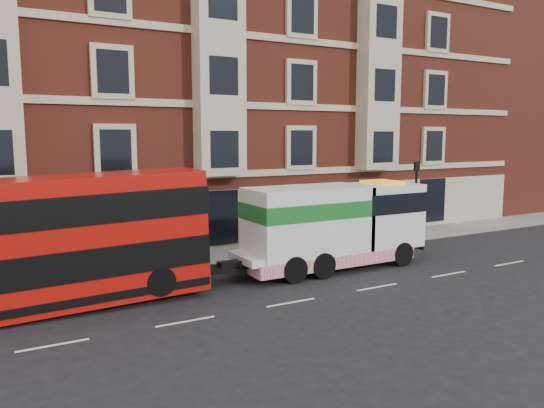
% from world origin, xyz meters
% --- Properties ---
extents(ground, '(120.00, 120.00, 0.00)m').
position_xyz_m(ground, '(0.00, 0.00, 0.00)').
color(ground, black).
rests_on(ground, ground).
extents(sidewalk, '(90.00, 3.00, 0.15)m').
position_xyz_m(sidewalk, '(0.00, 7.50, 0.07)').
color(sidewalk, slate).
rests_on(sidewalk, ground).
extents(victorian_terrace, '(45.00, 12.00, 20.40)m').
position_xyz_m(victorian_terrace, '(0.50, 15.00, 10.07)').
color(victorian_terrace, maroon).
rests_on(victorian_terrace, ground).
extents(filler_east, '(18.00, 10.00, 19.00)m').
position_xyz_m(filler_east, '(32.00, 14.00, 9.43)').
color(filler_east, maroon).
rests_on(filler_east, ground).
extents(lamp_post_west, '(0.35, 0.15, 4.35)m').
position_xyz_m(lamp_post_west, '(-6.00, 6.20, 2.68)').
color(lamp_post_west, black).
rests_on(lamp_post_west, sidewalk).
extents(lamp_post_east, '(0.35, 0.15, 4.35)m').
position_xyz_m(lamp_post_east, '(12.00, 6.20, 2.68)').
color(lamp_post_east, black).
rests_on(lamp_post_east, sidewalk).
extents(double_decker_bus, '(11.31, 2.60, 4.58)m').
position_xyz_m(double_decker_bus, '(-7.94, 3.30, 2.43)').
color(double_decker_bus, '#B20F09').
rests_on(double_decker_bus, ground).
extents(tow_truck, '(9.06, 2.68, 3.77)m').
position_xyz_m(tow_truck, '(4.12, 3.30, 2.00)').
color(tow_truck, silver).
rests_on(tow_truck, ground).
extents(pedestrian, '(0.60, 0.40, 1.64)m').
position_xyz_m(pedestrian, '(-8.31, 7.46, 0.97)').
color(pedestrian, '#182630').
rests_on(pedestrian, sidewalk).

